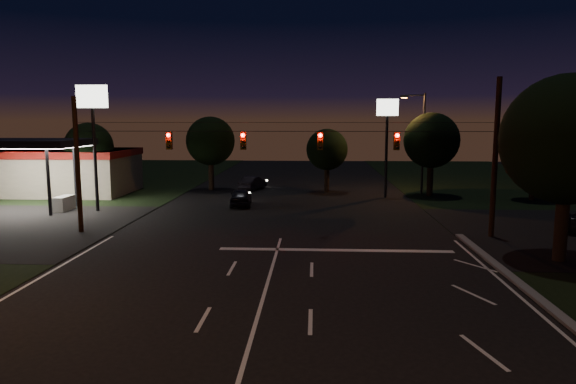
# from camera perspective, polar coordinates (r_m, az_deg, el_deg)

# --- Properties ---
(ground) EXTENTS (140.00, 140.00, 0.00)m
(ground) POSITION_cam_1_polar(r_m,az_deg,el_deg) (15.85, -4.38, -16.75)
(ground) COLOR black
(ground) RESTS_ON ground
(stop_bar) EXTENTS (12.00, 0.50, 0.01)m
(stop_bar) POSITION_cam_1_polar(r_m,az_deg,el_deg) (26.63, 5.30, -6.45)
(stop_bar) COLOR silver
(stop_bar) RESTS_ON ground
(utility_pole_right) EXTENTS (0.30, 0.30, 9.00)m
(utility_pole_right) POSITION_cam_1_polar(r_m,az_deg,el_deg) (31.66, 21.61, -4.67)
(utility_pole_right) COLOR black
(utility_pole_right) RESTS_ON ground
(utility_pole_left) EXTENTS (0.28, 0.28, 8.00)m
(utility_pole_left) POSITION_cam_1_polar(r_m,az_deg,el_deg) (33.08, -21.98, -4.16)
(utility_pole_left) COLOR black
(utility_pole_left) RESTS_ON ground
(signal_span) EXTENTS (24.00, 0.40, 1.56)m
(signal_span) POSITION_cam_1_polar(r_m,az_deg,el_deg) (29.32, -0.72, 5.79)
(signal_span) COLOR black
(signal_span) RESTS_ON ground
(gas_station) EXTENTS (14.20, 16.10, 5.25)m
(gas_station) POSITION_cam_1_polar(r_m,az_deg,el_deg) (50.77, -24.93, 2.44)
(gas_station) COLOR gray
(gas_station) RESTS_ON ground
(pole_sign_left_near) EXTENTS (2.20, 0.30, 9.10)m
(pole_sign_left_near) POSITION_cam_1_polar(r_m,az_deg,el_deg) (39.61, -20.87, 7.98)
(pole_sign_left_near) COLOR black
(pole_sign_left_near) RESTS_ON ground
(pole_sign_right) EXTENTS (1.80, 0.30, 8.40)m
(pole_sign_right) POSITION_cam_1_polar(r_m,az_deg,el_deg) (44.69, 10.95, 7.34)
(pole_sign_right) COLOR black
(pole_sign_right) RESTS_ON ground
(street_light_right_far) EXTENTS (2.20, 0.35, 9.00)m
(street_light_right_far) POSITION_cam_1_polar(r_m,az_deg,el_deg) (47.22, 14.50, 6.05)
(street_light_right_far) COLOR black
(street_light_right_far) RESTS_ON ground
(tree_right_near) EXTENTS (6.00, 6.00, 8.76)m
(tree_right_near) POSITION_cam_1_polar(r_m,az_deg,el_deg) (27.07, 28.55, 5.01)
(tree_right_near) COLOR black
(tree_right_near) RESTS_ON ground
(tree_far_a) EXTENTS (4.20, 4.20, 6.42)m
(tree_far_a) POSITION_cam_1_polar(r_m,az_deg,el_deg) (48.70, -21.16, 4.66)
(tree_far_a) COLOR black
(tree_far_a) RESTS_ON ground
(tree_far_b) EXTENTS (4.60, 4.60, 6.98)m
(tree_far_b) POSITION_cam_1_polar(r_m,az_deg,el_deg) (49.44, -8.55, 5.56)
(tree_far_b) COLOR black
(tree_far_b) RESTS_ON ground
(tree_far_c) EXTENTS (3.80, 3.80, 5.86)m
(tree_far_c) POSITION_cam_1_polar(r_m,az_deg,el_deg) (47.47, 4.37, 4.67)
(tree_far_c) COLOR black
(tree_far_c) RESTS_ON ground
(tree_far_d) EXTENTS (4.80, 4.80, 7.30)m
(tree_far_d) POSITION_cam_1_polar(r_m,az_deg,el_deg) (46.55, 15.64, 5.47)
(tree_far_d) COLOR black
(tree_far_d) RESTS_ON ground
(tree_far_e) EXTENTS (4.00, 4.00, 6.18)m
(tree_far_e) POSITION_cam_1_polar(r_m,az_deg,el_deg) (47.07, 25.72, 4.14)
(tree_far_e) COLOR black
(tree_far_e) RESTS_ON ground
(car_oncoming_a) EXTENTS (1.96, 4.12, 1.36)m
(car_oncoming_a) POSITION_cam_1_polar(r_m,az_deg,el_deg) (40.11, -5.27, -0.58)
(car_oncoming_a) COLOR black
(car_oncoming_a) RESTS_ON ground
(car_oncoming_b) EXTENTS (2.47, 4.11, 1.28)m
(car_oncoming_b) POSITION_cam_1_polar(r_m,az_deg,el_deg) (49.41, -3.94, 1.00)
(car_oncoming_b) COLOR black
(car_oncoming_b) RESTS_ON ground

